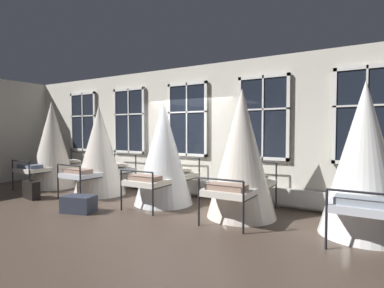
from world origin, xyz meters
TOP-DOWN VIEW (x-y plane):
  - ground at (0.00, 0.00)m, footprint 22.66×22.66m
  - back_wall_with_windows at (0.00, 1.11)m, footprint 12.33×0.10m
  - window_bank at (-0.00, 0.99)m, footprint 9.24×0.10m
  - cot_first at (-4.05, -0.11)m, footprint 1.35×1.94m
  - cot_second at (-2.06, -0.09)m, footprint 1.35×1.93m
  - cot_third at (0.03, -0.06)m, footprint 1.35×1.95m
  - cot_fourth at (1.97, -0.12)m, footprint 1.35×1.94m
  - cot_fifth at (4.05, -0.12)m, footprint 1.35×1.93m
  - suitcase_dark at (-3.05, -1.37)m, footprint 0.58×0.29m
  - travel_trunk at (-1.01, -1.59)m, footprint 0.73×0.56m

SIDE VIEW (x-z plane):
  - ground at x=0.00m, z-range 0.00..0.00m
  - travel_trunk at x=-1.01m, z-range 0.00..0.34m
  - suitcase_dark at x=-3.05m, z-range -0.01..0.46m
  - cot_second at x=-2.06m, z-range -0.03..2.31m
  - cot_third at x=0.03m, z-range -0.03..2.32m
  - window_bank at x=0.00m, z-range -0.27..2.58m
  - cot_fifth at x=4.05m, z-range -0.03..2.45m
  - cot_fourth at x=1.97m, z-range -0.03..2.47m
  - cot_first at x=-4.05m, z-range -0.03..2.52m
  - back_wall_with_windows at x=0.00m, z-range 0.00..3.33m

